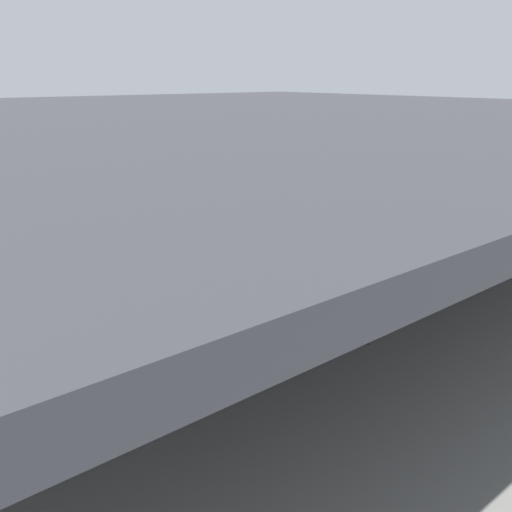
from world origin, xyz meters
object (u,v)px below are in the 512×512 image
Objects in this scene: airplane_main at (230,236)px; baggage_tug at (135,255)px; crew_worker_near_nose at (370,333)px; crew_worker_by_stairs at (266,278)px; boarding_stairs at (286,292)px.

baggage_tug is (-6.96, 8.96, -3.01)m from airplane_main.
baggage_tug is (-4.84, 30.41, -0.43)m from crew_worker_near_nose.
crew_worker_near_nose is at bearing -95.64° from airplane_main.
boarding_stairs is at bearing -95.90° from crew_worker_by_stairs.
airplane_main is 11.74m from baggage_tug.
baggage_tug is at bearing 106.56° from boarding_stairs.
crew_worker_near_nose is 14.34m from crew_worker_by_stairs.
crew_worker_near_nose is 30.80m from baggage_tug.
airplane_main is at bearing -52.14° from baggage_tug.
crew_worker_near_nose is (-0.96, -10.90, 0.21)m from boarding_stairs.
baggage_tug is at bearing 99.05° from crew_worker_near_nose.
airplane_main reaches higher than crew_worker_near_nose.
crew_worker_by_stairs reaches higher than crew_worker_near_nose.
airplane_main reaches higher than baggage_tug.
boarding_stairs reaches higher than crew_worker_by_stairs.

